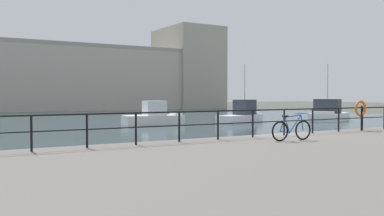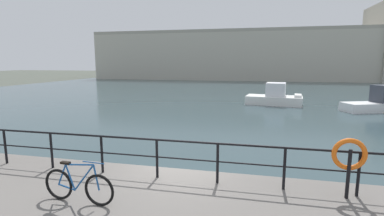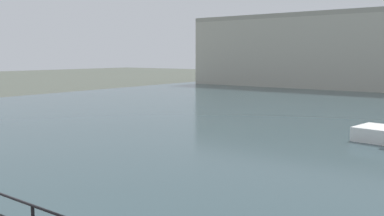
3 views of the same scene
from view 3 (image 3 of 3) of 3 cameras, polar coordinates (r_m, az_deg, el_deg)
water_basin at (r=36.91m, az=23.15°, el=-1.30°), size 80.00×60.00×0.01m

